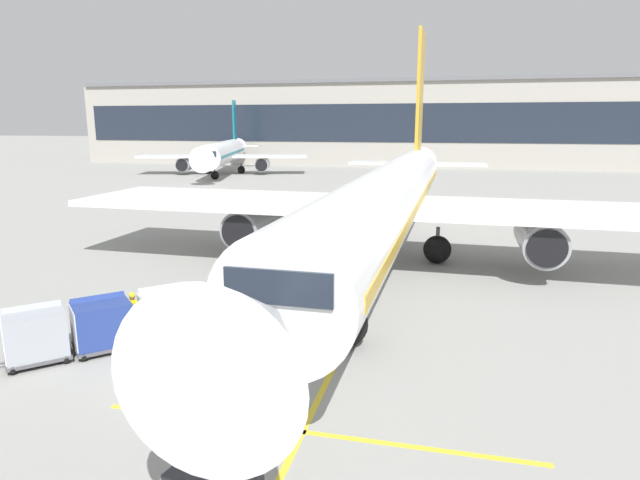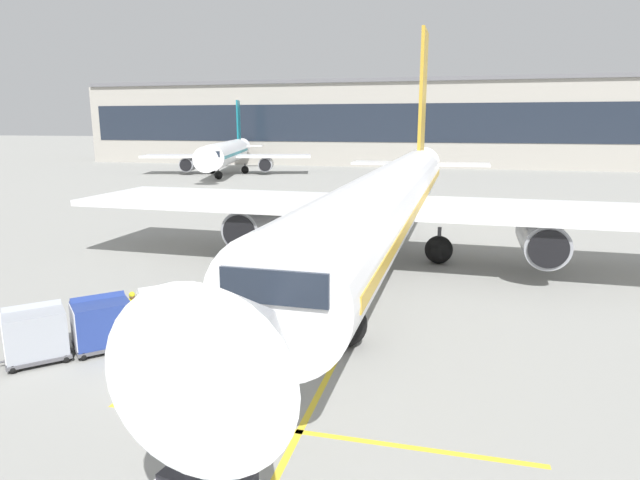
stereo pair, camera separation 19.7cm
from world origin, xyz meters
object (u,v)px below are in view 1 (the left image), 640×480
parked_airplane (390,198)px  baggage_cart_third (35,334)px  distant_airplane (223,153)px  belt_loader (256,294)px  baggage_cart_lead (167,312)px  ground_crew_wingwalker (250,299)px  ground_crew_by_carts (133,311)px  baggage_cart_second (102,323)px  safety_cone_wingtip (249,258)px  ground_crew_by_loader (254,289)px  ground_crew_marshaller (236,295)px  safety_cone_engine_keepout (290,262)px

parked_airplane → baggage_cart_third: bearing=-122.8°
distant_airplane → baggage_cart_third: bearing=-71.8°
belt_loader → baggage_cart_lead: belt_loader is taller
ground_crew_wingwalker → ground_crew_by_carts: bearing=-147.5°
baggage_cart_second → distant_airplane: 69.94m
ground_crew_by_carts → safety_cone_wingtip: bearing=87.3°
baggage_cart_second → safety_cone_wingtip: baggage_cart_second is taller
ground_crew_by_loader → safety_cone_wingtip: ground_crew_by_loader is taller
ground_crew_by_loader → belt_loader: bearing=-56.6°
distant_airplane → belt_loader: bearing=-65.5°
baggage_cart_lead → safety_cone_wingtip: 10.85m
ground_crew_marshaller → safety_cone_wingtip: 8.69m
belt_loader → baggage_cart_lead: 3.96m
ground_crew_wingwalker → baggage_cart_lead: bearing=-138.6°
belt_loader → baggage_cart_third: 8.45m
parked_airplane → baggage_cart_second: size_ratio=18.45×
parked_airplane → distant_airplane: 60.61m
baggage_cart_lead → ground_crew_by_loader: 4.11m
belt_loader → safety_cone_wingtip: belt_loader is taller
ground_crew_by_loader → safety_cone_engine_keepout: size_ratio=2.73×
baggage_cart_third → baggage_cart_lead: bearing=43.2°
baggage_cart_lead → ground_crew_by_loader: bearing=56.9°
baggage_cart_second → safety_cone_wingtip: size_ratio=3.21×
parked_airplane → ground_crew_wingwalker: bearing=-112.9°
ground_crew_marshaller → safety_cone_wingtip: size_ratio=2.20×
ground_crew_by_loader → ground_crew_by_carts: size_ratio=1.00×
ground_crew_by_loader → safety_cone_wingtip: (-3.04, 7.36, -0.61)m
baggage_cart_second → ground_crew_by_carts: baggage_cart_second is taller
baggage_cart_second → ground_crew_by_carts: (0.37, 1.42, -0.00)m
baggage_cart_lead → distant_airplane: 68.99m
ground_crew_by_loader → ground_crew_marshaller: 1.05m
belt_loader → baggage_cart_third: size_ratio=1.79×
ground_crew_by_loader → safety_cone_engine_keepout: 7.47m
belt_loader → ground_crew_wingwalker: (0.04, -0.90, 0.08)m
ground_crew_wingwalker → belt_loader: bearing=92.5°
baggage_cart_lead → safety_cone_wingtip: baggage_cart_lead is taller
parked_airplane → ground_crew_by_carts: (-8.35, -13.14, -2.87)m
belt_loader → distant_airplane: (-27.87, 61.00, 2.43)m
parked_airplane → ground_crew_marshaller: size_ratio=26.93×
ground_crew_by_loader → baggage_cart_second: bearing=-127.7°
baggage_cart_lead → ground_crew_by_carts: (-1.32, -0.24, -0.00)m
parked_airplane → ground_crew_marshaller: (-5.28, -10.39, -2.87)m
baggage_cart_second → ground_crew_wingwalker: size_ratio=1.46×
baggage_cart_third → distant_airplane: distant_airplane is taller
distant_airplane → safety_cone_engine_keepout: bearing=-63.1°
distant_airplane → baggage_cart_lead: bearing=-68.4°
parked_airplane → ground_crew_by_loader: bearing=-116.9°
ground_crew_by_loader → ground_crew_wingwalker: 1.26m
parked_airplane → baggage_cart_lead: parked_airplane is taller
belt_loader → safety_cone_engine_keepout: belt_loader is taller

